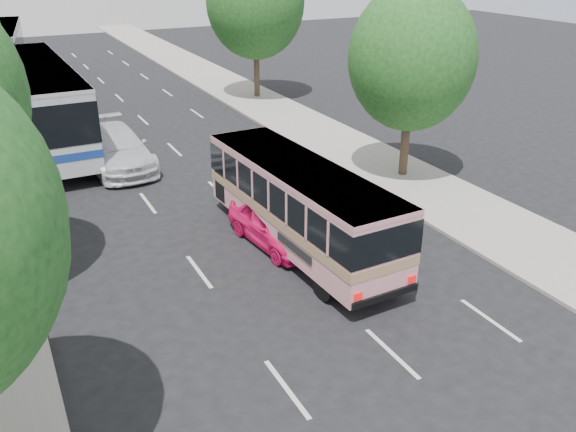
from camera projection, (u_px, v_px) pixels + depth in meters
ground at (317, 322)px, 16.21m from camera, size 120.00×120.00×0.00m
sidewalk_right at (277, 112)px, 35.94m from camera, size 4.00×90.00×0.12m
tree_right_near at (415, 53)px, 24.13m from camera, size 5.10×5.10×7.95m
pink_bus at (300, 198)px, 19.38m from camera, size 2.72×9.09×2.87m
pink_taxi at (274, 224)px, 20.16m from camera, size 2.07×4.26×1.40m
white_pickup at (116, 148)px, 27.01m from camera, size 2.67×6.15×1.76m
tour_coach_front at (39, 98)px, 28.96m from camera, size 3.17×13.58×4.05m
tour_coach_rear at (0, 47)px, 44.00m from camera, size 4.08×12.70×3.73m
taxi_roof_sign at (274, 202)px, 19.83m from camera, size 0.57×0.24×0.18m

